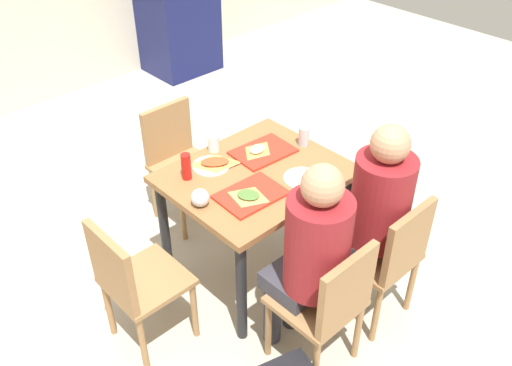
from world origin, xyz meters
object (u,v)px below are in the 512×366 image
(tray_red_near, at_px, (251,195))
(paper_plate_center, at_px, (211,166))
(main_table, at_px, (256,188))
(foil_bundle, at_px, (200,198))
(person_in_brown_jacket, at_px, (374,207))
(pizza_slice_c, at_px, (215,163))
(paper_plate_near_edge, at_px, (302,178))
(tray_red_far, at_px, (263,152))
(pizza_slice_b, at_px, (258,150))
(chair_near_left, at_px, (329,302))
(person_in_red, at_px, (311,251))
(chair_left_end, at_px, (132,280))
(pizza_slice_a, at_px, (248,196))
(plastic_cup_a, at_px, (214,143))
(condiment_bottle, at_px, (186,167))
(plastic_cup_b, at_px, (304,190))
(chair_near_right, at_px, (389,254))
(chair_far_side, at_px, (177,155))
(soda_can, at_px, (304,136))

(tray_red_near, bearing_deg, paper_plate_center, 86.16)
(main_table, height_order, foil_bundle, foil_bundle)
(person_in_brown_jacket, relative_size, pizza_slice_c, 4.58)
(main_table, xyz_separation_m, tray_red_near, (-0.18, -0.15, 0.12))
(main_table, height_order, paper_plate_near_edge, paper_plate_near_edge)
(tray_red_far, height_order, foil_bundle, foil_bundle)
(pizza_slice_c, bearing_deg, pizza_slice_b, -15.77)
(chair_near_left, bearing_deg, main_table, 72.58)
(person_in_red, height_order, tray_red_near, person_in_red)
(chair_left_end, xyz_separation_m, person_in_brown_jacket, (1.14, -0.66, 0.25))
(person_in_red, height_order, paper_plate_center, person_in_red)
(chair_left_end, xyz_separation_m, pizza_slice_a, (0.68, -0.16, 0.29))
(chair_near_left, height_order, plastic_cup_a, plastic_cup_a)
(person_in_red, bearing_deg, plastic_cup_a, 77.43)
(person_in_red, xyz_separation_m, condiment_bottle, (-0.08, 0.89, 0.09))
(pizza_slice_a, bearing_deg, plastic_cup_b, -40.14)
(condiment_bottle, bearing_deg, main_table, -35.01)
(condiment_bottle, bearing_deg, pizza_slice_c, -1.68)
(plastic_cup_a, bearing_deg, pizza_slice_c, -127.24)
(main_table, height_order, plastic_cup_b, plastic_cup_b)
(plastic_cup_a, bearing_deg, foil_bundle, -137.04)
(main_table, xyz_separation_m, pizza_slice_a, (-0.21, -0.16, 0.13))
(tray_red_far, relative_size, paper_plate_near_edge, 1.64)
(tray_red_near, bearing_deg, pizza_slice_b, 41.83)
(plastic_cup_b, relative_size, condiment_bottle, 0.62)
(chair_near_right, height_order, pizza_slice_a, chair_near_right)
(pizza_slice_a, relative_size, foil_bundle, 2.20)
(main_table, relative_size, pizza_slice_c, 3.65)
(person_in_red, distance_m, tray_red_far, 0.89)
(person_in_red, bearing_deg, condiment_bottle, 94.85)
(chair_left_end, distance_m, condiment_bottle, 0.69)
(chair_far_side, bearing_deg, main_table, -90.00)
(pizza_slice_a, bearing_deg, pizza_slice_b, 40.59)
(pizza_slice_a, height_order, soda_can, soda_can)
(pizza_slice_a, bearing_deg, foil_bundle, 148.05)
(paper_plate_near_edge, bearing_deg, pizza_slice_c, 121.36)
(chair_left_end, distance_m, paper_plate_center, 0.81)
(tray_red_near, height_order, pizza_slice_b, pizza_slice_b)
(person_in_red, xyz_separation_m, pizza_slice_b, (0.40, 0.80, 0.04))
(pizza_slice_b, bearing_deg, paper_plate_near_edge, -89.79)
(main_table, relative_size, foil_bundle, 10.03)
(paper_plate_center, relative_size, pizza_slice_a, 1.00)
(chair_near_left, bearing_deg, tray_red_far, 65.23)
(chair_near_left, distance_m, chair_near_right, 0.50)
(paper_plate_center, relative_size, soda_can, 1.80)
(chair_near_right, bearing_deg, foil_bundle, 131.02)
(person_in_brown_jacket, relative_size, pizza_slice_a, 5.73)
(pizza_slice_a, bearing_deg, chair_near_right, -54.55)
(chair_left_end, xyz_separation_m, soda_can, (1.31, 0.02, 0.32))
(chair_near_left, bearing_deg, pizza_slice_b, 67.05)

